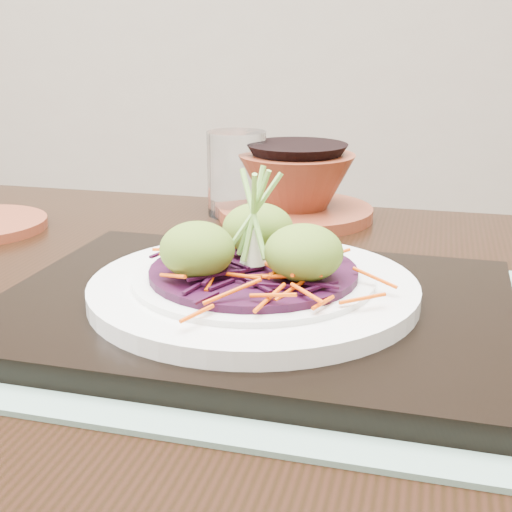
# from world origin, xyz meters

# --- Properties ---
(dining_table) EXTENTS (1.20, 0.90, 0.69)m
(dining_table) POSITION_xyz_m (0.04, -0.06, 0.60)
(dining_table) COLOR black
(dining_table) RESTS_ON ground
(placemat) EXTENTS (0.49, 0.41, 0.00)m
(placemat) POSITION_xyz_m (0.02, -0.09, 0.69)
(placemat) COLOR gray
(placemat) RESTS_ON dining_table
(serving_tray) EXTENTS (0.43, 0.35, 0.02)m
(serving_tray) POSITION_xyz_m (0.02, -0.09, 0.70)
(serving_tray) COLOR black
(serving_tray) RESTS_ON placemat
(white_plate) EXTENTS (0.25, 0.25, 0.02)m
(white_plate) POSITION_xyz_m (0.02, -0.09, 0.72)
(white_plate) COLOR white
(white_plate) RESTS_ON serving_tray
(cabbage_bed) EXTENTS (0.16, 0.16, 0.01)m
(cabbage_bed) POSITION_xyz_m (0.02, -0.09, 0.73)
(cabbage_bed) COLOR black
(cabbage_bed) RESTS_ON white_plate
(carrot_julienne) EXTENTS (0.19, 0.19, 0.01)m
(carrot_julienne) POSITION_xyz_m (0.02, -0.09, 0.74)
(carrot_julienne) COLOR #DD4503
(carrot_julienne) RESTS_ON cabbage_bed
(guacamole_scoops) EXTENTS (0.14, 0.12, 0.04)m
(guacamole_scoops) POSITION_xyz_m (0.02, -0.10, 0.75)
(guacamole_scoops) COLOR #597122
(guacamole_scoops) RESTS_ON cabbage_bed
(scallion_garnish) EXTENTS (0.06, 0.06, 0.09)m
(scallion_garnish) POSITION_xyz_m (0.02, -0.09, 0.77)
(scallion_garnish) COLOR #77B347
(scallion_garnish) RESTS_ON cabbage_bed
(water_glass) EXTENTS (0.09, 0.09, 0.10)m
(water_glass) POSITION_xyz_m (-0.03, 0.24, 0.74)
(water_glass) COLOR white
(water_glass) RESTS_ON dining_table
(terracotta_bowl_set) EXTENTS (0.19, 0.19, 0.08)m
(terracotta_bowl_set) POSITION_xyz_m (0.04, 0.23, 0.72)
(terracotta_bowl_set) COLOR maroon
(terracotta_bowl_set) RESTS_ON dining_table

